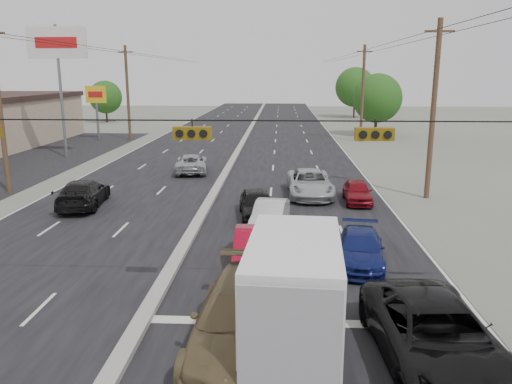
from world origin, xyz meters
The scene contains 25 objects.
ground centered at (0.00, 0.00, 0.00)m, with size 200.00×200.00×0.00m, color #606356.
road_surface centered at (0.00, 30.00, 0.00)m, with size 20.00×160.00×0.02m, color black.
center_median centered at (0.00, 30.00, 0.10)m, with size 0.50×160.00×0.20m, color gray.
parking_lot centered at (-17.00, 25.00, 0.00)m, with size 10.00×42.00×0.02m, color black.
utility_pole_left_b centered at (-12.50, 15.00, 5.11)m, with size 1.60×0.30×10.00m.
utility_pole_left_c centered at (-12.50, 40.00, 5.11)m, with size 1.60×0.30×10.00m.
utility_pole_right_b centered at (12.50, 15.00, 5.11)m, with size 1.60×0.30×10.00m.
utility_pole_right_c centered at (12.50, 40.00, 5.11)m, with size 1.60×0.30×10.00m.
traffic_signals centered at (1.40, 0.00, 5.49)m, with size 25.00×0.30×0.54m.
pole_sign_billboard centered at (-14.50, 28.00, 8.87)m, with size 5.00×0.25×11.00m.
pole_sign_far centered at (-16.00, 40.00, 4.41)m, with size 2.20×0.25×6.00m.
tree_left_far centered at (-22.00, 60.00, 3.72)m, with size 4.80×4.80×6.12m.
tree_right_mid centered at (15.00, 45.00, 4.34)m, with size 5.60×5.60×7.14m.
tree_right_far centered at (16.00, 70.00, 4.96)m, with size 6.40×6.40×8.16m.
box_truck centered at (4.35, -1.65, 1.61)m, with size 2.54×6.32×3.14m.
tan_sedan centered at (3.00, -1.95, 0.87)m, with size 2.43×5.99×1.74m, color brown.
red_sedan centered at (3.00, 3.90, 0.68)m, with size 1.45×4.15×1.37m, color maroon.
black_suv centered at (7.78, -2.55, 0.82)m, with size 2.71×5.87×1.63m, color black.
queue_car_a centered at (2.83, 10.23, 0.72)m, with size 1.69×4.21×1.44m, color black.
queue_car_b centered at (3.50, 8.45, 0.66)m, with size 1.39×3.99×1.31m, color #BDBDBF.
queue_car_c centered at (5.70, 15.06, 0.76)m, with size 2.53×5.48×1.52m, color #ABAFB2.
queue_car_d centered at (7.00, 4.23, 0.61)m, with size 1.72×4.22×1.23m, color navy.
queue_car_e centered at (8.28, 13.67, 0.62)m, with size 1.46×3.63×1.24m, color maroon.
oncoming_near centered at (-6.70, 12.04, 0.73)m, with size 2.06×5.06×1.47m, color black.
oncoming_far centered at (-2.55, 21.92, 0.67)m, with size 2.22×4.81×1.34m, color #9EA1A5.
Camera 1 is at (3.95, -13.72, 7.04)m, focal length 35.00 mm.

